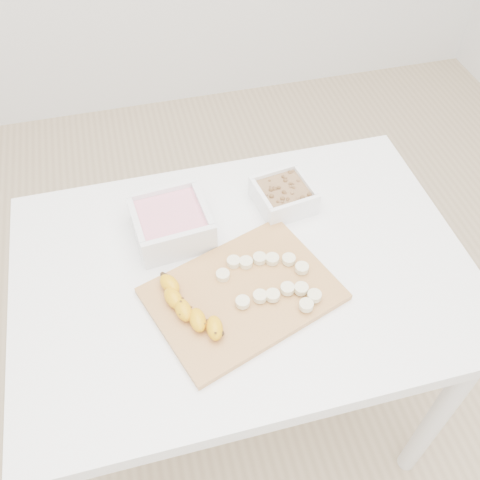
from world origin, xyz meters
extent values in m
plane|color=#C6AD89|center=(0.00, 0.00, 0.00)|extent=(3.50, 3.50, 0.00)
cube|color=white|center=(0.00, 0.00, 0.73)|extent=(1.00, 0.70, 0.04)
cylinder|color=white|center=(0.44, -0.29, 0.35)|extent=(0.05, 0.05, 0.71)
cylinder|color=white|center=(-0.44, 0.29, 0.35)|extent=(0.05, 0.05, 0.71)
cylinder|color=white|center=(0.44, 0.29, 0.35)|extent=(0.05, 0.05, 0.71)
cube|color=white|center=(-0.13, 0.14, 0.79)|extent=(0.18, 0.18, 0.08)
cube|color=pink|center=(-0.13, 0.14, 0.79)|extent=(0.15, 0.15, 0.04)
cube|color=white|center=(0.14, 0.17, 0.78)|extent=(0.15, 0.15, 0.06)
cube|color=brown|center=(0.14, 0.17, 0.78)|extent=(0.12, 0.12, 0.03)
cube|color=#BB864A|center=(-0.02, -0.07, 0.76)|extent=(0.44, 0.37, 0.01)
cylinder|color=beige|center=(-0.05, -0.02, 0.77)|extent=(0.03, 0.03, 0.01)
cylinder|color=beige|center=(-0.02, 0.00, 0.77)|extent=(0.03, 0.03, 0.01)
cylinder|color=beige|center=(0.00, 0.00, 0.77)|extent=(0.03, 0.03, 0.01)
cylinder|color=beige|center=(0.04, 0.00, 0.77)|extent=(0.03, 0.03, 0.01)
cylinder|color=beige|center=(0.06, -0.01, 0.77)|extent=(0.03, 0.03, 0.01)
cylinder|color=beige|center=(0.10, -0.02, 0.77)|extent=(0.03, 0.03, 0.01)
cylinder|color=beige|center=(0.12, -0.05, 0.77)|extent=(0.03, 0.03, 0.01)
cylinder|color=beige|center=(-0.03, -0.10, 0.77)|extent=(0.03, 0.03, 0.01)
cylinder|color=beige|center=(0.01, -0.10, 0.78)|extent=(0.03, 0.03, 0.01)
cylinder|color=beige|center=(0.04, -0.10, 0.78)|extent=(0.03, 0.03, 0.01)
cylinder|color=beige|center=(0.07, -0.09, 0.78)|extent=(0.03, 0.03, 0.01)
cylinder|color=beige|center=(0.10, -0.10, 0.78)|extent=(0.03, 0.03, 0.01)
cylinder|color=beige|center=(0.12, -0.13, 0.78)|extent=(0.03, 0.03, 0.01)
cylinder|color=beige|center=(0.09, -0.14, 0.78)|extent=(0.03, 0.03, 0.01)
camera|label=1|loc=(-0.19, -0.69, 1.68)|focal=40.00mm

